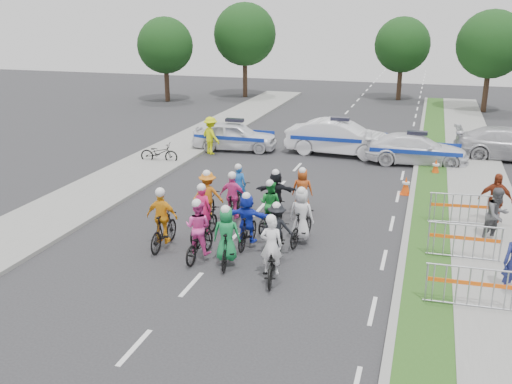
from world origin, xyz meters
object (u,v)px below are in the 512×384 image
(rider_8, at_px, (270,211))
(rider_12, at_px, (239,194))
(rider_4, at_px, (277,235))
(spectator_2, at_px, (495,200))
(rider_3, at_px, (163,225))
(rider_1, at_px, (227,242))
(marshal_hiviz, at_px, (211,136))
(rider_5, at_px, (247,223))
(barrier_0, at_px, (469,289))
(rider_7, at_px, (301,221))
(police_car_0, at_px, (235,136))
(rider_11, at_px, (276,197))
(parked_bike, at_px, (159,153))
(tree_3, at_px, (245,35))
(rider_10, at_px, (208,202))
(rider_13, at_px, (302,196))
(rider_0, at_px, (272,258))
(tree_4, at_px, (402,45))
(police_car_1, at_px, (339,138))
(tree_0, at_px, (165,45))
(rider_9, at_px, (233,203))
(barrier_1, at_px, (464,243))
(civilian_sedan, at_px, (511,144))
(tree_1, at_px, (491,44))
(cone_1, at_px, (436,167))
(rider_2, at_px, (199,236))
(spectator_1, at_px, (497,215))
(barrier_2, at_px, (460,210))
(cone_0, at_px, (406,186))
(police_car_2, at_px, (416,149))

(rider_8, bearing_deg, rider_12, -35.27)
(rider_4, height_order, spectator_2, spectator_2)
(rider_3, height_order, rider_8, rider_3)
(rider_1, relative_size, marshal_hiviz, 0.97)
(rider_5, xyz_separation_m, barrier_0, (6.09, -2.13, -0.17))
(rider_7, relative_size, police_car_0, 0.43)
(marshal_hiviz, bearing_deg, rider_11, 157.59)
(parked_bike, distance_m, tree_3, 21.70)
(rider_10, relative_size, parked_bike, 1.06)
(police_car_0, bearing_deg, barrier_0, -150.38)
(rider_13, height_order, spectator_2, spectator_2)
(rider_0, relative_size, tree_4, 0.30)
(rider_11, bearing_deg, spectator_2, -179.51)
(rider_11, distance_m, police_car_1, 9.51)
(rider_10, distance_m, tree_0, 27.07)
(police_car_1, height_order, spectator_2, spectator_2)
(marshal_hiviz, bearing_deg, spectator_2, -174.70)
(rider_9, distance_m, barrier_1, 7.21)
(civilian_sedan, height_order, marshal_hiviz, marshal_hiviz)
(spectator_2, height_order, tree_4, tree_4)
(tree_1, bearing_deg, rider_3, -110.93)
(rider_5, bearing_deg, tree_1, -106.07)
(tree_0, bearing_deg, cone_1, -37.86)
(spectator_2, bearing_deg, rider_2, -142.21)
(rider_11, distance_m, civilian_sedan, 13.77)
(marshal_hiviz, bearing_deg, police_car_0, -93.09)
(rider_0, height_order, police_car_0, rider_0)
(rider_12, height_order, spectator_1, spectator_1)
(rider_2, xyz_separation_m, barrier_2, (7.13, 4.77, -0.11))
(rider_0, xyz_separation_m, cone_0, (2.96, 8.47, -0.27))
(cone_0, xyz_separation_m, tree_4, (-1.84, 24.63, 3.85))
(rider_5, relative_size, police_car_0, 0.41)
(rider_12, xyz_separation_m, police_car_2, (5.72, 8.31, 0.12))
(rider_0, relative_size, police_car_2, 0.40)
(marshal_hiviz, relative_size, tree_0, 0.29)
(police_car_0, distance_m, spectator_2, 13.80)
(rider_11, relative_size, tree_3, 0.24)
(rider_8, xyz_separation_m, rider_9, (-1.33, 0.24, 0.05))
(rider_7, height_order, barrier_2, rider_7)
(cone_1, bearing_deg, marshal_hiviz, 176.32)
(rider_1, xyz_separation_m, barrier_0, (6.22, -0.73, -0.13))
(rider_8, xyz_separation_m, parked_bike, (-7.19, 6.64, -0.18))
(rider_5, distance_m, police_car_2, 12.27)
(rider_3, distance_m, cone_0, 9.90)
(rider_9, bearing_deg, cone_1, -127.13)
(police_car_1, bearing_deg, rider_13, -174.81)
(police_car_1, bearing_deg, tree_0, 53.80)
(police_car_0, relative_size, barrier_2, 2.10)
(rider_8, height_order, tree_3, tree_3)
(rider_4, bearing_deg, police_car_0, -71.70)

